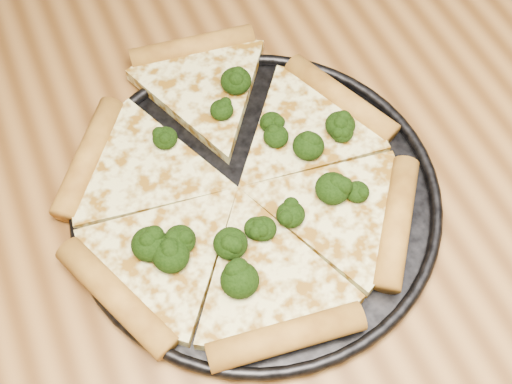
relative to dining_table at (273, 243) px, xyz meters
name	(u,v)px	position (x,y,z in m)	size (l,w,h in m)	color
dining_table	(273,243)	(0.00, 0.00, 0.00)	(1.20, 0.90, 0.75)	brown
pizza_pan	(256,196)	(-0.02, 0.01, 0.10)	(0.36, 0.36, 0.02)	black
pizza	(237,184)	(-0.03, 0.02, 0.11)	(0.36, 0.38, 0.03)	#E0DB89
broccoli_florets	(251,189)	(-0.02, 0.01, 0.12)	(0.25, 0.24, 0.03)	black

